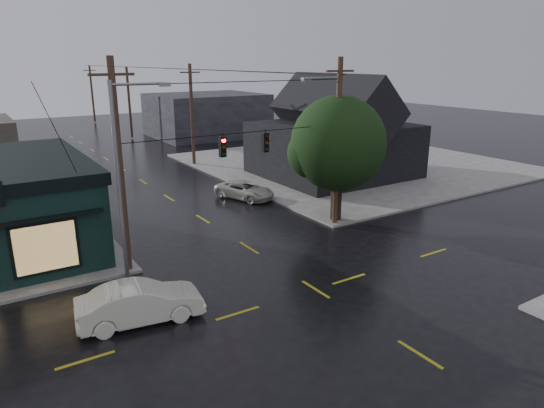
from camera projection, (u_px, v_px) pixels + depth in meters
ground_plane at (315, 289)px, 21.91m from camera, size 160.00×160.00×0.00m
sidewalk_ne at (352, 163)px, 48.37m from camera, size 28.00×28.00×0.15m
ne_building at (334, 126)px, 42.11m from camera, size 12.60×11.60×8.75m
corner_tree at (338, 144)px, 29.75m from camera, size 5.90×5.90×7.83m
utility_pole_nw at (129, 271)px, 23.78m from camera, size 2.00×0.32×10.15m
utility_pole_ne at (334, 225)px, 30.51m from camera, size 2.00×0.32×10.15m
utility_pole_far_a at (194, 165)px, 47.85m from camera, size 2.00×0.32×9.65m
utility_pole_far_b at (132, 139)px, 63.98m from camera, size 2.00×0.32×9.15m
utility_pole_far_c at (95, 123)px, 80.11m from camera, size 2.00×0.32×9.15m
span_signal_assembly at (244, 144)px, 25.57m from camera, size 13.00×0.48×1.23m
streetlight_nw at (128, 278)px, 23.06m from camera, size 5.40×0.30×9.15m
streetlight_ne at (333, 220)px, 31.34m from camera, size 5.40×0.30×9.15m
bg_building_east at (207, 115)px, 65.68m from camera, size 14.00×12.00×5.60m
sedan_cream at (140, 303)px, 19.02m from camera, size 5.06×2.39×1.60m
suv_silver at (245, 190)px, 36.10m from camera, size 3.69×5.14×1.30m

